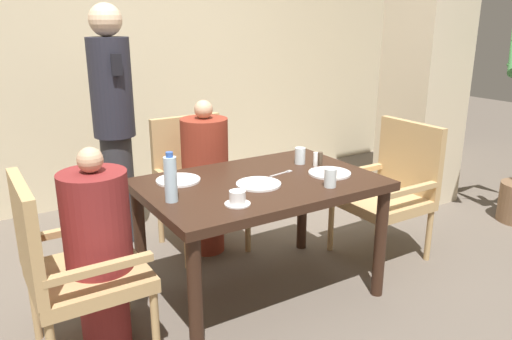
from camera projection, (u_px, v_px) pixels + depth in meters
The scene contains 20 objects.
ground_plane at pixel (260, 293), 3.03m from camera, with size 16.00×16.00×0.00m, color #60564C.
wall_back at pixel (130, 42), 4.33m from camera, with size 8.00×0.06×2.80m.
pillar_stone at pixel (427, 48), 4.24m from camera, with size 0.54×0.54×2.70m.
dining_table at pixel (260, 196), 2.84m from camera, with size 1.31×0.88×0.72m.
chair_left_side at pixel (68, 264), 2.34m from camera, with size 0.53×0.53×0.92m.
diner_in_left_chair at pixel (99, 249), 2.40m from camera, with size 0.32×0.32×1.04m.
chair_far_side at pixel (197, 179), 3.57m from camera, with size 0.53×0.53×0.92m.
diner_in_far_chair at pixel (206, 176), 3.43m from camera, with size 0.32×0.32×1.08m.
chair_right_side at pixel (391, 186), 3.42m from camera, with size 0.53×0.53×0.92m.
standing_host at pixel (114, 120), 3.50m from camera, with size 0.29×0.32×1.70m.
plate_main_left at pixel (330, 173), 2.93m from camera, with size 0.25×0.25×0.01m.
plate_main_right at pixel (178, 180), 2.80m from camera, with size 0.25×0.25×0.01m.
plate_dessert_center at pixel (259, 184), 2.73m from camera, with size 0.25×0.25×0.01m.
teacup_with_saucer at pixel (237, 199), 2.44m from camera, with size 0.13×0.13×0.07m.
water_bottle at pixel (171, 179), 2.46m from camera, with size 0.06×0.06×0.25m.
glass_tall_near at pixel (300, 156), 3.12m from camera, with size 0.07×0.07×0.10m.
glass_tall_mid at pixel (330, 178), 2.69m from camera, with size 0.07×0.07×0.10m.
salt_shaker at pixel (315, 159), 3.07m from camera, with size 0.03×0.03×0.09m.
pepper_shaker at pixel (320, 159), 3.09m from camera, with size 0.03×0.03×0.08m.
fork_beside_plate at pixel (283, 173), 2.94m from camera, with size 0.17×0.05×0.00m.
Camera 1 is at (-1.43, -2.26, 1.60)m, focal length 35.00 mm.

